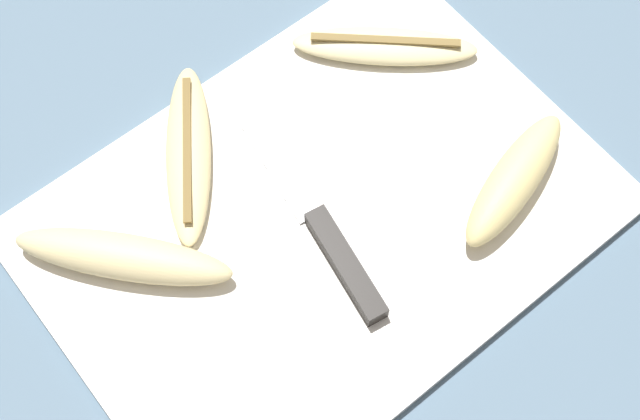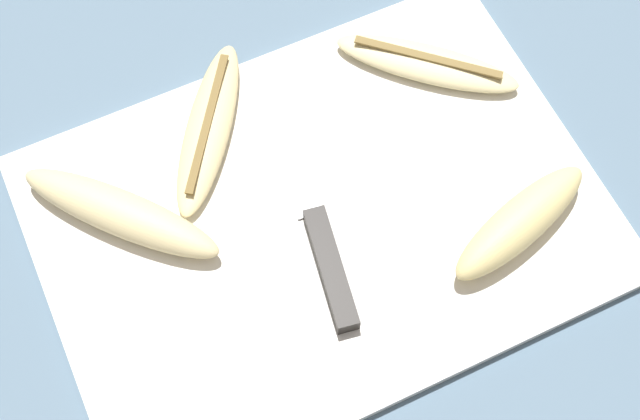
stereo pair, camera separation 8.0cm
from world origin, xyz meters
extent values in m
plane|color=slate|center=(0.00, 0.00, 0.00)|extent=(4.00, 4.00, 0.00)
cube|color=white|center=(0.00, 0.00, 0.01)|extent=(0.50, 0.36, 0.01)
cube|color=black|center=(-0.02, -0.05, 0.02)|extent=(0.04, 0.12, 0.02)
cube|color=#B7BABF|center=(0.00, 0.06, 0.01)|extent=(0.04, 0.12, 0.00)
ellipsoid|color=beige|center=(-0.06, 0.12, 0.02)|extent=(0.14, 0.18, 0.02)
cube|color=brown|center=(-0.06, 0.12, 0.03)|extent=(0.09, 0.13, 0.00)
ellipsoid|color=beige|center=(-0.16, 0.07, 0.03)|extent=(0.16, 0.17, 0.03)
ellipsoid|color=#EDD689|center=(0.15, -0.09, 0.03)|extent=(0.16, 0.08, 0.04)
ellipsoid|color=beige|center=(0.16, 0.10, 0.02)|extent=(0.16, 0.15, 0.02)
cube|color=olive|center=(0.16, 0.10, 0.03)|extent=(0.11, 0.10, 0.00)
camera|label=1|loc=(-0.21, -0.26, 0.75)|focal=50.00mm
camera|label=2|loc=(-0.14, -0.30, 0.75)|focal=50.00mm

